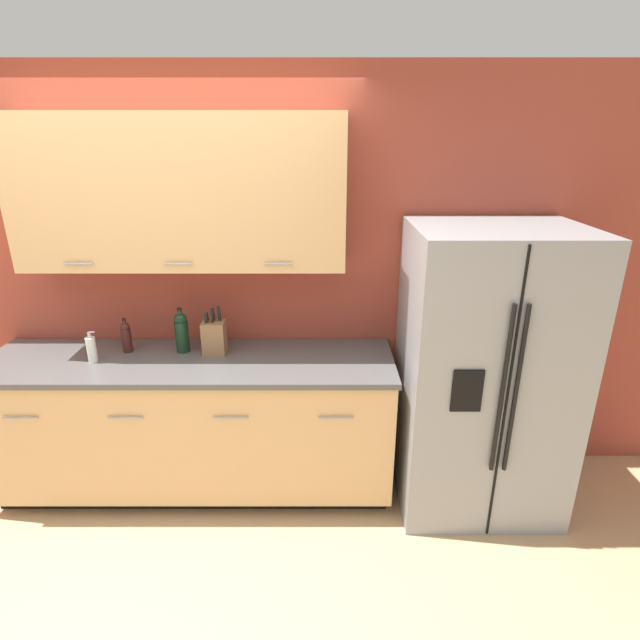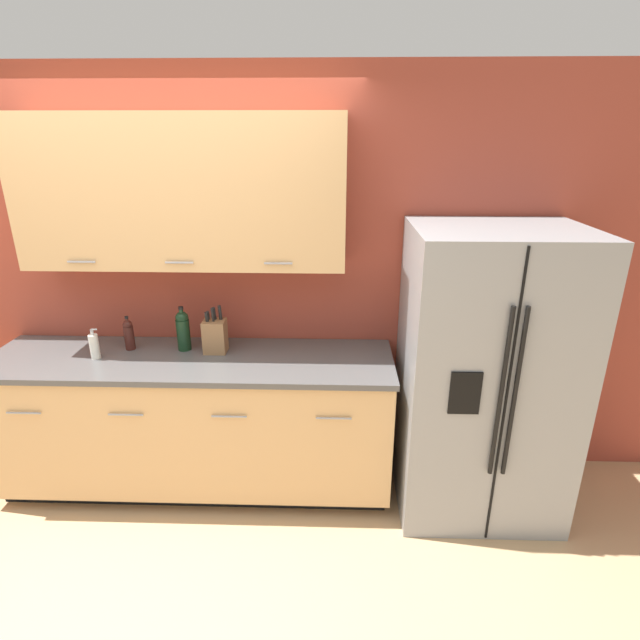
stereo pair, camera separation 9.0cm
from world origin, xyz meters
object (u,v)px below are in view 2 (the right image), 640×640
Objects in this scene: knife_block at (215,335)px; soap_dispenser at (94,346)px; wine_bottle at (183,330)px; oil_bottle at (129,334)px; refrigerator at (484,375)px.

soap_dispenser is at bearing -170.35° from knife_block.
wine_bottle reaches higher than oil_bottle.
refrigerator is 5.78× the size of knife_block.
wine_bottle is 0.35m from oil_bottle.
knife_block is (-1.63, 0.15, 0.17)m from refrigerator.
refrigerator is 9.05× the size of soap_dispenser.
knife_block is 1.57× the size of soap_dispenser.
oil_bottle is at bearing 177.59° from knife_block.
wine_bottle is 1.48× the size of soap_dispenser.
refrigerator is at bearing -5.68° from wine_bottle.
knife_block is 0.72m from soap_dispenser.
oil_bottle reaches higher than soap_dispenser.
oil_bottle is at bearing 175.37° from refrigerator.
wine_bottle is 1.30× the size of oil_bottle.
knife_block reaches higher than wine_bottle.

